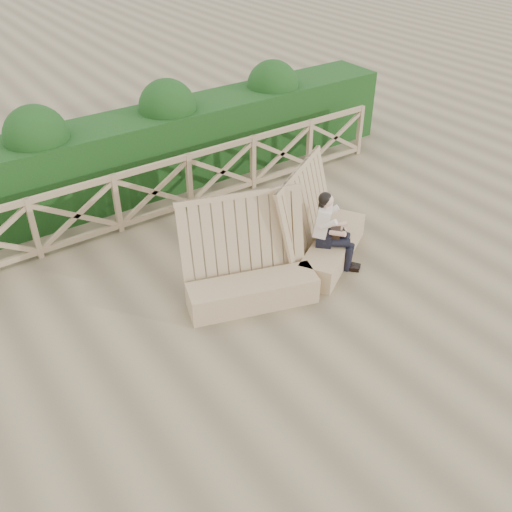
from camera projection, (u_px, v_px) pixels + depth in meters
ground at (270, 322)px, 8.10m from camera, size 60.00×60.00×0.00m
bench at (291, 258)px, 8.75m from camera, size 3.64×1.63×1.55m
woman at (330, 228)px, 8.87m from camera, size 0.72×0.78×1.31m
guardrail at (154, 192)px, 10.15m from camera, size 10.10×0.09×1.10m
hedge at (124, 159)px, 10.85m from camera, size 12.00×1.20×1.50m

